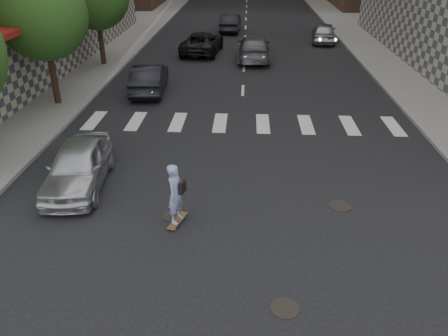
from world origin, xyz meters
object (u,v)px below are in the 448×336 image
object	(u,v)px
traffic_car_e	(231,23)
silver_sedan	(78,166)
traffic_car_c	(202,43)
traffic_car_d	(324,32)
traffic_car_a	(149,78)
skateboarder	(176,194)
tree_b	(44,11)
traffic_car_b	(254,48)

from	to	relation	value
traffic_car_e	silver_sedan	bearing A→B (deg)	84.72
traffic_car_c	traffic_car_d	xyz separation A→B (m)	(9.67, 4.38, 0.02)
traffic_car_a	traffic_car_d	xyz separation A→B (m)	(11.71, 13.94, 0.01)
traffic_car_d	skateboarder	bearing A→B (deg)	79.80
silver_sedan	traffic_car_a	xyz separation A→B (m)	(0.29, 10.56, 0.01)
silver_sedan	traffic_car_c	distance (m)	20.26
silver_sedan	skateboarder	bearing A→B (deg)	-34.86
tree_b	traffic_car_d	world-z (taller)	tree_b
traffic_car_a	traffic_car_e	distance (m)	18.66
silver_sedan	traffic_car_b	world-z (taller)	traffic_car_b
skateboarder	traffic_car_c	bearing A→B (deg)	111.14
traffic_car_e	tree_b	bearing A→B (deg)	71.46
traffic_car_b	traffic_car_c	distance (m)	4.27
traffic_car_a	traffic_car_e	world-z (taller)	traffic_car_e
tree_b	traffic_car_b	world-z (taller)	tree_b
silver_sedan	traffic_car_b	bearing A→B (deg)	66.42
tree_b	skateboarder	xyz separation A→B (m)	(7.65, -10.34, -3.61)
traffic_car_e	traffic_car_c	bearing A→B (deg)	81.23
traffic_car_c	silver_sedan	bearing A→B (deg)	88.99
tree_b	traffic_car_b	bearing A→B (deg)	44.81
traffic_car_b	traffic_car_a	bearing A→B (deg)	52.79
silver_sedan	tree_b	bearing A→B (deg)	110.78
traffic_car_b	silver_sedan	bearing A→B (deg)	71.46
silver_sedan	traffic_car_d	xyz separation A→B (m)	(12.00, 24.51, 0.03)
skateboarder	traffic_car_e	world-z (taller)	skateboarder
tree_b	traffic_car_d	size ratio (longest dim) A/B	1.42
skateboarder	tree_b	bearing A→B (deg)	144.11
traffic_car_b	traffic_car_e	size ratio (longest dim) A/B	1.19
traffic_car_b	traffic_car_c	world-z (taller)	traffic_car_b
skateboarder	traffic_car_a	size ratio (longest dim) A/B	0.42
tree_b	skateboarder	world-z (taller)	tree_b
skateboarder	traffic_car_a	xyz separation A→B (m)	(-3.40, 12.69, -0.26)
traffic_car_b	traffic_car_d	size ratio (longest dim) A/B	1.22
traffic_car_c	traffic_car_a	bearing A→B (deg)	83.56
traffic_car_a	traffic_car_e	size ratio (longest dim) A/B	1.00
traffic_car_b	traffic_car_d	bearing A→B (deg)	-132.94
skateboarder	silver_sedan	bearing A→B (deg)	167.69
silver_sedan	traffic_car_b	size ratio (longest dim) A/B	0.79
traffic_car_a	traffic_car_d	world-z (taller)	traffic_car_d
traffic_car_a	traffic_car_e	bearing A→B (deg)	-105.91
traffic_car_b	traffic_car_c	xyz separation A→B (m)	(-3.84, 1.85, -0.05)
tree_b	traffic_car_c	distance (m)	14.01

